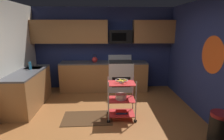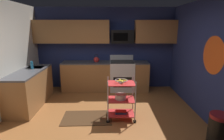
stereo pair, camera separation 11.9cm
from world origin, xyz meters
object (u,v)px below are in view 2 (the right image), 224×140
object	(u,v)px
microwave	(122,37)
mixing_bowl_large	(121,96)
book_stack	(121,112)
trash_can	(219,133)
dish_soap_bottle	(32,65)
rolling_cart	(121,99)
oven_range	(122,75)
kettle	(96,60)
fruit_bowl	(121,81)

from	to	relation	value
microwave	mixing_bowl_large	bearing A→B (deg)	-94.19
book_stack	trash_can	world-z (taller)	trash_can
dish_soap_bottle	book_stack	bearing A→B (deg)	-22.72
rolling_cart	trash_can	xyz separation A→B (m)	(1.51, -1.13, -0.13)
microwave	mixing_bowl_large	size ratio (longest dim) A/B	2.78
oven_range	kettle	size ratio (longest dim) A/B	4.17
microwave	trash_can	distance (m)	3.70
oven_range	kettle	world-z (taller)	kettle
microwave	rolling_cart	size ratio (longest dim) A/B	0.77
mixing_bowl_large	trash_can	distance (m)	1.90
kettle	dish_soap_bottle	size ratio (longest dim) A/B	1.32
microwave	kettle	world-z (taller)	microwave
dish_soap_bottle	trash_can	xyz separation A→B (m)	(3.80, -2.09, -0.69)
rolling_cart	microwave	bearing A→B (deg)	86.04
microwave	kettle	size ratio (longest dim) A/B	2.65
rolling_cart	dish_soap_bottle	distance (m)	2.54
book_stack	microwave	bearing A→B (deg)	86.04
kettle	dish_soap_bottle	bearing A→B (deg)	-149.40
dish_soap_bottle	trash_can	bearing A→B (deg)	-28.84
book_stack	fruit_bowl	bearing A→B (deg)	-153.43
microwave	book_stack	distance (m)	2.55
rolling_cart	kettle	world-z (taller)	kettle
book_stack	mixing_bowl_large	bearing A→B (deg)	180.00
rolling_cart	book_stack	world-z (taller)	rolling_cart
microwave	trash_can	xyz separation A→B (m)	(1.37, -3.15, -1.37)
trash_can	oven_range	bearing A→B (deg)	114.19
microwave	fruit_bowl	distance (m)	2.19
oven_range	dish_soap_bottle	distance (m)	2.66
oven_range	mixing_bowl_large	bearing A→B (deg)	-94.43
mixing_bowl_large	trash_can	bearing A→B (deg)	-36.74
oven_range	book_stack	xyz separation A→B (m)	(-0.14, -1.92, -0.33)
fruit_bowl	trash_can	xyz separation A→B (m)	(1.51, -1.13, -0.55)
mixing_bowl_large	kettle	world-z (taller)	kettle
book_stack	kettle	xyz separation A→B (m)	(-0.67, 1.91, 0.84)
fruit_bowl	book_stack	distance (m)	0.72
microwave	trash_can	world-z (taller)	microwave
mixing_bowl_large	dish_soap_bottle	size ratio (longest dim) A/B	1.26
microwave	rolling_cart	distance (m)	2.38
oven_range	mixing_bowl_large	size ratio (longest dim) A/B	4.37
book_stack	kettle	size ratio (longest dim) A/B	0.96
mixing_bowl_large	dish_soap_bottle	bearing A→B (deg)	157.21
oven_range	microwave	distance (m)	1.23
rolling_cart	mixing_bowl_large	world-z (taller)	rolling_cart
trash_can	fruit_bowl	bearing A→B (deg)	143.12
kettle	oven_range	bearing A→B (deg)	0.27
oven_range	book_stack	world-z (taller)	oven_range
fruit_bowl	kettle	world-z (taller)	kettle
mixing_bowl_large	kettle	xyz separation A→B (m)	(-0.66, 1.91, 0.48)
rolling_cart	mixing_bowl_large	bearing A→B (deg)	180.00
dish_soap_bottle	oven_range	bearing A→B (deg)	21.59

